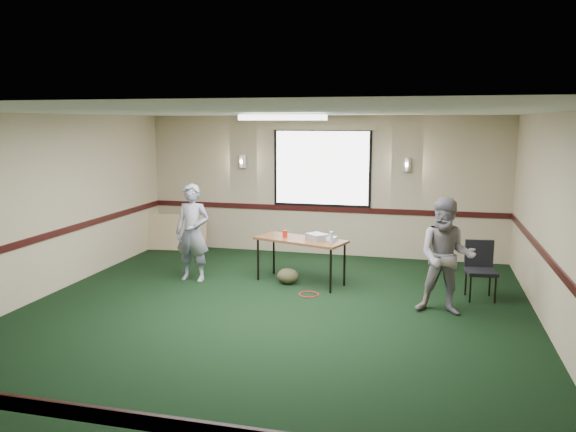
% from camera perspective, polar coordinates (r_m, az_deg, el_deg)
% --- Properties ---
extents(ground, '(8.00, 8.00, 0.00)m').
position_cam_1_polar(ground, '(7.41, -2.50, -10.84)').
color(ground, black).
rests_on(ground, ground).
extents(room_shell, '(8.00, 8.02, 8.00)m').
position_cam_1_polar(room_shell, '(9.05, 1.28, 3.22)').
color(room_shell, tan).
rests_on(room_shell, ground).
extents(folding_table, '(1.57, 1.01, 0.73)m').
position_cam_1_polar(folding_table, '(9.00, 1.28, -2.65)').
color(folding_table, brown).
rests_on(folding_table, ground).
extents(projector, '(0.39, 0.39, 0.10)m').
position_cam_1_polar(projector, '(8.89, 2.97, -2.13)').
color(projector, gray).
rests_on(projector, folding_table).
extents(game_console, '(0.25, 0.22, 0.06)m').
position_cam_1_polar(game_console, '(8.90, 4.19, -2.28)').
color(game_console, silver).
rests_on(game_console, folding_table).
extents(red_cup, '(0.08, 0.08, 0.12)m').
position_cam_1_polar(red_cup, '(9.07, -0.31, -1.83)').
color(red_cup, red).
rests_on(red_cup, folding_table).
extents(water_bottle, '(0.06, 0.06, 0.19)m').
position_cam_1_polar(water_bottle, '(8.65, 4.43, -2.19)').
color(water_bottle, '#7DA8CE').
rests_on(water_bottle, folding_table).
extents(duffel_bag, '(0.39, 0.32, 0.25)m').
position_cam_1_polar(duffel_bag, '(9.08, -0.02, -6.12)').
color(duffel_bag, '#403A24').
rests_on(duffel_bag, ground).
extents(cable_coil, '(0.33, 0.33, 0.02)m').
position_cam_1_polar(cable_coil, '(8.56, 2.13, -7.95)').
color(cable_coil, red).
rests_on(cable_coil, ground).
extents(folded_table, '(1.43, 0.39, 0.73)m').
position_cam_1_polar(folded_table, '(11.62, -11.66, -1.63)').
color(folded_table, tan).
rests_on(folded_table, ground).
extents(conference_chair, '(0.46, 0.48, 0.85)m').
position_cam_1_polar(conference_chair, '(8.77, 18.94, -4.72)').
color(conference_chair, black).
rests_on(conference_chair, ground).
extents(person_left, '(0.60, 0.41, 1.59)m').
position_cam_1_polar(person_left, '(9.27, -9.66, -1.67)').
color(person_left, '#424F93').
rests_on(person_left, ground).
extents(person_right, '(0.81, 0.65, 1.59)m').
position_cam_1_polar(person_right, '(7.84, 15.76, -3.99)').
color(person_right, '#6F7EAC').
rests_on(person_right, ground).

